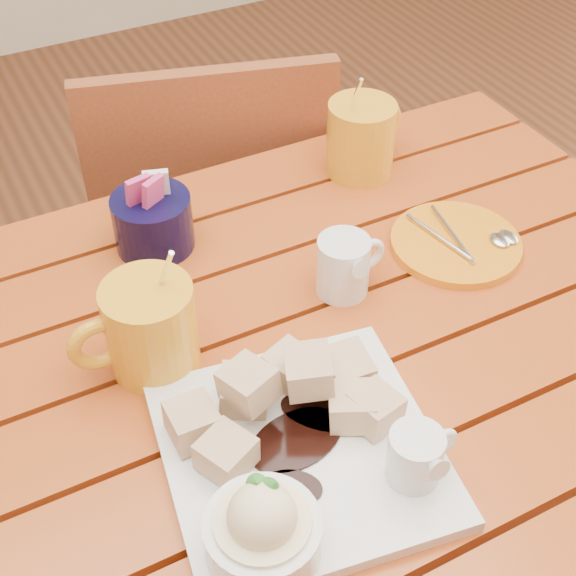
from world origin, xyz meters
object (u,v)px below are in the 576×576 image
table (269,425)px  dessert_plate (295,458)px  chair_far (212,229)px  coffee_mug_left (148,328)px  coffee_mug_right (362,137)px  orange_saucer (457,243)px

table → dessert_plate: size_ratio=3.91×
dessert_plate → chair_far: chair_far is taller
dessert_plate → chair_far: (0.20, 0.72, -0.30)m
table → dessert_plate: 0.20m
table → coffee_mug_left: bearing=150.5°
table → chair_far: (0.16, 0.58, -0.16)m
coffee_mug_right → table: bearing=-155.3°
orange_saucer → table: bearing=-166.7°
coffee_mug_right → orange_saucer: bearing=-104.2°
coffee_mug_right → dessert_plate: bearing=-147.5°
orange_saucer → coffee_mug_left: bearing=-178.5°
dessert_plate → coffee_mug_right: bearing=52.1°
coffee_mug_left → dessert_plate: bearing=-68.3°
dessert_plate → coffee_mug_right: (0.34, 0.43, 0.03)m
table → dessert_plate: dessert_plate is taller
table → orange_saucer: 0.34m
coffee_mug_right → orange_saucer: 0.22m
dessert_plate → coffee_mug_left: size_ratio=1.83×
orange_saucer → dessert_plate: bearing=-148.6°
dessert_plate → coffee_mug_right: 0.55m
coffee_mug_left → chair_far: bearing=64.3°
coffee_mug_right → chair_far: size_ratio=0.19×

